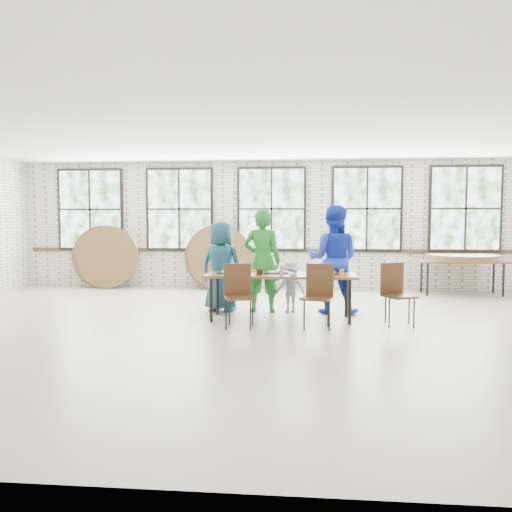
# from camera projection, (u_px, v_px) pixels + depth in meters

# --- Properties ---
(room) EXTENTS (12.00, 12.00, 12.00)m
(room) POSITION_uv_depth(u_px,v_px,m) (272.00, 211.00, 11.69)
(room) COLOR #AFA48B
(room) RESTS_ON ground
(dining_table) EXTENTS (2.40, 0.80, 0.74)m
(dining_table) POSITION_uv_depth(u_px,v_px,m) (280.00, 277.00, 8.03)
(dining_table) COLOR brown
(dining_table) RESTS_ON ground
(chair_near_left) EXTENTS (0.52, 0.51, 0.95)m
(chair_near_left) POSITION_uv_depth(u_px,v_px,m) (238.00, 290.00, 7.51)
(chair_near_left) COLOR #452917
(chair_near_left) RESTS_ON ground
(chair_near_right) EXTENTS (0.52, 0.50, 0.95)m
(chair_near_right) POSITION_uv_depth(u_px,v_px,m) (318.00, 290.00, 7.45)
(chair_near_right) COLOR #452917
(chair_near_right) RESTS_ON ground
(chair_spare) EXTENTS (0.56, 0.55, 0.95)m
(chair_spare) POSITION_uv_depth(u_px,v_px,m) (396.00, 288.00, 7.65)
(chair_spare) COLOR #452917
(chair_spare) RESTS_ON ground
(adult_teal) EXTENTS (0.89, 0.71, 1.59)m
(adult_teal) POSITION_uv_depth(u_px,v_px,m) (221.00, 266.00, 8.77)
(adult_teal) COLOR navy
(adult_teal) RESTS_ON ground
(adult_green) EXTENTS (0.70, 0.49, 1.81)m
(adult_green) POSITION_uv_depth(u_px,v_px,m) (262.00, 261.00, 8.70)
(adult_green) COLOR #207829
(adult_green) RESTS_ON ground
(toddler) EXTENTS (0.65, 0.52, 0.89)m
(toddler) POSITION_uv_depth(u_px,v_px,m) (290.00, 287.00, 8.68)
(toddler) COLOR #152441
(toddler) RESTS_ON ground
(adult_blue) EXTENTS (1.01, 0.85, 1.86)m
(adult_blue) POSITION_uv_depth(u_px,v_px,m) (333.00, 260.00, 8.58)
(adult_blue) COLOR #1A36BA
(adult_blue) RESTS_ON ground
(storage_table) EXTENTS (1.81, 0.78, 0.74)m
(storage_table) POSITION_uv_depth(u_px,v_px,m) (462.00, 263.00, 10.80)
(storage_table) COLOR brown
(storage_table) RESTS_ON ground
(tabletop_clutter) EXTENTS (2.02, 0.62, 0.11)m
(tabletop_clutter) POSITION_uv_depth(u_px,v_px,m) (287.00, 273.00, 7.97)
(tabletop_clutter) COLOR black
(tabletop_clutter) RESTS_ON dining_table
(round_tops_stacked) EXTENTS (1.50, 1.50, 0.13)m
(round_tops_stacked) POSITION_uv_depth(u_px,v_px,m) (462.00, 257.00, 10.79)
(round_tops_stacked) COLOR brown
(round_tops_stacked) RESTS_ON storage_table
(round_tops_leaning) EXTENTS (4.37, 0.39, 1.49)m
(round_tops_leaning) POSITION_uv_depth(u_px,v_px,m) (161.00, 257.00, 11.77)
(round_tops_leaning) COLOR brown
(round_tops_leaning) RESTS_ON ground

